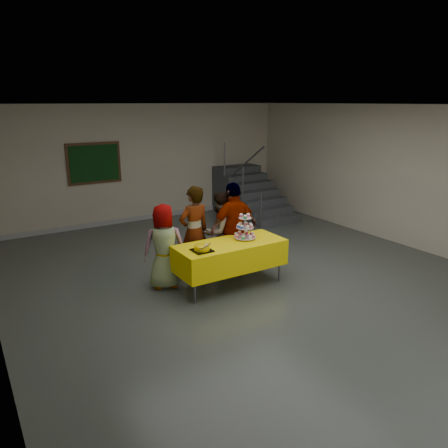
{
  "coord_description": "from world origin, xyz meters",
  "views": [
    {
      "loc": [
        -4.19,
        -5.71,
        3.06
      ],
      "look_at": [
        -0.44,
        0.33,
        1.05
      ],
      "focal_mm": 35.0,
      "sensor_mm": 36.0,
      "label": 1
    }
  ],
  "objects_px": {
    "cupcake_stand": "(245,229)",
    "schoolchild_b": "(194,232)",
    "schoolchild_a": "(164,247)",
    "schoolchild_c": "(220,232)",
    "schoolchild_d": "(234,228)",
    "staircase": "(248,196)",
    "noticeboard": "(94,163)",
    "bake_table": "(230,255)",
    "bear_cake": "(202,247)"
  },
  "relations": [
    {
      "from": "bake_table",
      "to": "staircase",
      "type": "height_order",
      "value": "staircase"
    },
    {
      "from": "cupcake_stand",
      "to": "noticeboard",
      "type": "bearing_deg",
      "value": 103.92
    },
    {
      "from": "schoolchild_d",
      "to": "noticeboard",
      "type": "distance_m",
      "value": 4.56
    },
    {
      "from": "bake_table",
      "to": "bear_cake",
      "type": "xyz_separation_m",
      "value": [
        -0.6,
        -0.11,
        0.27
      ]
    },
    {
      "from": "cupcake_stand",
      "to": "bear_cake",
      "type": "bearing_deg",
      "value": -169.53
    },
    {
      "from": "bake_table",
      "to": "schoolchild_b",
      "type": "relative_size",
      "value": 1.14
    },
    {
      "from": "noticeboard",
      "to": "schoolchild_c",
      "type": "bearing_deg",
      "value": -75.34
    },
    {
      "from": "bake_table",
      "to": "schoolchild_a",
      "type": "height_order",
      "value": "schoolchild_a"
    },
    {
      "from": "schoolchild_a",
      "to": "schoolchild_c",
      "type": "bearing_deg",
      "value": -151.31
    },
    {
      "from": "cupcake_stand",
      "to": "schoolchild_b",
      "type": "xyz_separation_m",
      "value": [
        -0.64,
        0.65,
        -0.11
      ]
    },
    {
      "from": "staircase",
      "to": "noticeboard",
      "type": "height_order",
      "value": "noticeboard"
    },
    {
      "from": "bear_cake",
      "to": "schoolchild_d",
      "type": "bearing_deg",
      "value": 31.68
    },
    {
      "from": "bake_table",
      "to": "schoolchild_c",
      "type": "distance_m",
      "value": 0.77
    },
    {
      "from": "schoolchild_c",
      "to": "staircase",
      "type": "bearing_deg",
      "value": -141.86
    },
    {
      "from": "schoolchild_a",
      "to": "bear_cake",
      "type": "bearing_deg",
      "value": 139.4
    },
    {
      "from": "schoolchild_d",
      "to": "staircase",
      "type": "relative_size",
      "value": 0.7
    },
    {
      "from": "bear_cake",
      "to": "noticeboard",
      "type": "height_order",
      "value": "noticeboard"
    },
    {
      "from": "schoolchild_b",
      "to": "staircase",
      "type": "relative_size",
      "value": 0.69
    },
    {
      "from": "schoolchild_a",
      "to": "noticeboard",
      "type": "xyz_separation_m",
      "value": [
        0.12,
        4.3,
        0.88
      ]
    },
    {
      "from": "cupcake_stand",
      "to": "schoolchild_b",
      "type": "distance_m",
      "value": 0.92
    },
    {
      "from": "schoolchild_d",
      "to": "bear_cake",
      "type": "bearing_deg",
      "value": 30.17
    },
    {
      "from": "schoolchild_c",
      "to": "staircase",
      "type": "distance_m",
      "value": 4.39
    },
    {
      "from": "schoolchild_a",
      "to": "cupcake_stand",
      "type": "bearing_deg",
      "value": -179.85
    },
    {
      "from": "bake_table",
      "to": "noticeboard",
      "type": "relative_size",
      "value": 1.45
    },
    {
      "from": "schoolchild_c",
      "to": "schoolchild_d",
      "type": "distance_m",
      "value": 0.29
    },
    {
      "from": "schoolchild_b",
      "to": "schoolchild_c",
      "type": "distance_m",
      "value": 0.54
    },
    {
      "from": "schoolchild_c",
      "to": "schoolchild_d",
      "type": "relative_size",
      "value": 0.88
    },
    {
      "from": "bake_table",
      "to": "bear_cake",
      "type": "distance_m",
      "value": 0.67
    },
    {
      "from": "schoolchild_a",
      "to": "noticeboard",
      "type": "bearing_deg",
      "value": -71.54
    },
    {
      "from": "schoolchild_d",
      "to": "noticeboard",
      "type": "height_order",
      "value": "noticeboard"
    },
    {
      "from": "bake_table",
      "to": "cupcake_stand",
      "type": "bearing_deg",
      "value": 10.69
    },
    {
      "from": "schoolchild_b",
      "to": "staircase",
      "type": "height_order",
      "value": "staircase"
    },
    {
      "from": "schoolchild_c",
      "to": "staircase",
      "type": "height_order",
      "value": "staircase"
    },
    {
      "from": "schoolchild_b",
      "to": "noticeboard",
      "type": "relative_size",
      "value": 1.27
    },
    {
      "from": "schoolchild_b",
      "to": "staircase",
      "type": "bearing_deg",
      "value": -141.33
    },
    {
      "from": "cupcake_stand",
      "to": "staircase",
      "type": "xyz_separation_m",
      "value": [
        2.8,
        3.93,
        -0.45
      ]
    },
    {
      "from": "bake_table",
      "to": "schoolchild_d",
      "type": "bearing_deg",
      "value": 51.48
    },
    {
      "from": "schoolchild_d",
      "to": "staircase",
      "type": "height_order",
      "value": "staircase"
    },
    {
      "from": "bear_cake",
      "to": "schoolchild_d",
      "type": "xyz_separation_m",
      "value": [
        1.01,
        0.62,
        0.01
      ]
    },
    {
      "from": "bake_table",
      "to": "staircase",
      "type": "distance_m",
      "value": 5.08
    },
    {
      "from": "cupcake_stand",
      "to": "schoolchild_a",
      "type": "xyz_separation_m",
      "value": [
        -1.3,
        0.47,
        -0.21
      ]
    },
    {
      "from": "cupcake_stand",
      "to": "schoolchild_d",
      "type": "bearing_deg",
      "value": 80.71
    },
    {
      "from": "schoolchild_b",
      "to": "schoolchild_a",
      "type": "bearing_deg",
      "value": 9.92
    },
    {
      "from": "schoolchild_c",
      "to": "bear_cake",
      "type": "bearing_deg",
      "value": 34.44
    },
    {
      "from": "schoolchild_b",
      "to": "noticeboard",
      "type": "distance_m",
      "value": 4.23
    },
    {
      "from": "cupcake_stand",
      "to": "schoolchild_d",
      "type": "height_order",
      "value": "schoolchild_d"
    },
    {
      "from": "schoolchild_a",
      "to": "schoolchild_d",
      "type": "bearing_deg",
      "value": -160.77
    },
    {
      "from": "cupcake_stand",
      "to": "staircase",
      "type": "distance_m",
      "value": 4.85
    },
    {
      "from": "staircase",
      "to": "noticeboard",
      "type": "relative_size",
      "value": 1.85
    },
    {
      "from": "bake_table",
      "to": "noticeboard",
      "type": "xyz_separation_m",
      "value": [
        -0.85,
        4.83,
        1.04
      ]
    }
  ]
}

